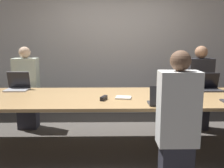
% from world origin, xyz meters
% --- Properties ---
extents(ground_plane, '(24.00, 24.00, 0.00)m').
position_xyz_m(ground_plane, '(0.00, 0.00, 0.00)').
color(ground_plane, '#4C4742').
extents(curtain_wall, '(12.00, 0.06, 2.80)m').
position_xyz_m(curtain_wall, '(0.00, 1.79, 1.40)').
color(curtain_wall, '#BCB7B2').
rests_on(curtain_wall, ground_plane).
extents(conference_table, '(4.75, 1.24, 0.76)m').
position_xyz_m(conference_table, '(0.00, 0.00, 0.71)').
color(conference_table, tan).
rests_on(conference_table, ground_plane).
extents(laptop_near_midright, '(0.31, 0.23, 0.24)m').
position_xyz_m(laptop_near_midright, '(0.46, -0.49, 0.83)').
color(laptop_near_midright, '#333338').
rests_on(laptop_near_midright, conference_table).
extents(person_near_midright, '(0.40, 0.24, 1.41)m').
position_xyz_m(person_near_midright, '(0.54, -0.88, 0.68)').
color(person_near_midright, '#2D2D38').
rests_on(person_near_midright, ground_plane).
extents(laptop_far_left, '(0.34, 0.27, 0.27)m').
position_xyz_m(laptop_far_left, '(-1.53, 0.46, 0.84)').
color(laptop_far_left, '#B7B7BC').
rests_on(laptop_far_left, conference_table).
extents(person_far_left, '(0.40, 0.24, 1.40)m').
position_xyz_m(person_far_left, '(-1.54, 0.89, 0.67)').
color(person_far_left, '#2D2D38').
rests_on(person_far_left, ground_plane).
extents(laptop_far_right, '(0.34, 0.26, 0.26)m').
position_xyz_m(laptop_far_right, '(1.36, 0.39, 0.83)').
color(laptop_far_right, '#333338').
rests_on(laptop_far_right, conference_table).
extents(person_far_right, '(0.40, 0.24, 1.41)m').
position_xyz_m(person_far_right, '(1.37, 0.80, 0.68)').
color(person_far_right, '#2D2D38').
rests_on(person_far_right, ground_plane).
extents(cup_far_right, '(0.09, 0.09, 0.09)m').
position_xyz_m(cup_far_right, '(1.10, 0.38, 0.80)').
color(cup_far_right, white).
rests_on(cup_far_right, conference_table).
extents(stapler, '(0.10, 0.16, 0.05)m').
position_xyz_m(stapler, '(-0.22, -0.21, 0.78)').
color(stapler, black).
rests_on(stapler, conference_table).
extents(notebook, '(0.22, 0.19, 0.02)m').
position_xyz_m(notebook, '(0.04, -0.12, 0.77)').
color(notebook, silver).
rests_on(notebook, conference_table).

